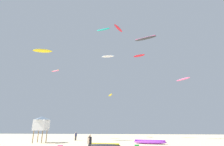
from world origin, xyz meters
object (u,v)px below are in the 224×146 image
kite_aloft_8 (139,56)px  person_midground (76,135)px  kite_aloft_6 (55,71)px  kite_aloft_7 (103,30)px  person_foreground (90,142)px  kite_aloft_4 (183,79)px  kite_aloft_0 (118,28)px  lifeguard_tower (42,123)px  gear_bag (137,146)px  kite_aloft_3 (110,95)px  kite_grounded_near (150,142)px  kite_aloft_2 (108,56)px  kite_grounded_mid (104,145)px  kite_aloft_5 (145,38)px  kite_aloft_1 (42,51)px

kite_aloft_8 → person_midground: bearing=-148.4°
kite_aloft_6 → kite_aloft_7: (11.88, 0.45, 11.33)m
person_foreground → kite_aloft_4: size_ratio=0.51×
person_foreground → kite_aloft_4: kite_aloft_4 is taller
kite_aloft_0 → kite_aloft_4: size_ratio=1.15×
lifeguard_tower → gear_bag: 16.62m
kite_aloft_3 → kite_grounded_near: bearing=-66.4°
kite_grounded_near → kite_aloft_7: kite_aloft_7 is taller
person_foreground → kite_aloft_3: size_ratio=0.48×
person_midground → kite_aloft_2: size_ratio=0.42×
kite_aloft_2 → kite_aloft_6: 14.88m
kite_grounded_near → kite_aloft_8: kite_aloft_8 is taller
kite_grounded_mid → kite_aloft_5: kite_aloft_5 is taller
gear_bag → kite_aloft_0: kite_aloft_0 is taller
kite_aloft_2 → kite_aloft_0: bearing=-69.8°
kite_aloft_0 → kite_aloft_2: (-3.70, 10.06, -2.56)m
kite_grounded_mid → lifeguard_tower: lifeguard_tower is taller
person_foreground → kite_aloft_8: kite_aloft_8 is taller
gear_bag → kite_aloft_2: 31.09m
kite_grounded_near → kite_aloft_1: bearing=168.3°
gear_bag → kite_aloft_8: size_ratio=0.17×
kite_aloft_0 → kite_aloft_2: size_ratio=1.02×
lifeguard_tower → kite_aloft_5: kite_aloft_5 is taller
kite_grounded_near → kite_aloft_4: kite_aloft_4 is taller
person_midground → kite_aloft_7: (4.11, 5.25, 26.36)m
lifeguard_tower → gear_bag: lifeguard_tower is taller
kite_aloft_0 → kite_aloft_8: size_ratio=1.17×
kite_aloft_1 → kite_aloft_8: size_ratio=1.32×
kite_grounded_mid → kite_aloft_3: bearing=94.9°
kite_grounded_mid → kite_aloft_4: bearing=41.8°
kite_aloft_1 → kite_aloft_8: 23.84m
kite_aloft_0 → kite_aloft_1: size_ratio=0.88×
kite_aloft_1 → kite_aloft_4: size_ratio=1.30×
gear_bag → kite_aloft_1: (-19.56, 9.55, 18.36)m
person_midground → lifeguard_tower: 7.53m
kite_aloft_7 → kite_aloft_6: bearing=-177.8°
kite_aloft_4 → kite_aloft_7: (-17.52, 4.21, 15.44)m
person_foreground → lifeguard_tower: size_ratio=0.41×
kite_grounded_mid → kite_aloft_5: size_ratio=1.04×
kite_aloft_2 → kite_aloft_1: bearing=-137.5°
person_midground → kite_aloft_6: size_ratio=0.59×
person_foreground → kite_aloft_0: kite_aloft_0 is taller
lifeguard_tower → person_foreground: bearing=-45.5°
kite_grounded_near → kite_aloft_7: (-9.32, 11.33, 26.99)m
kite_aloft_6 → kite_aloft_8: kite_aloft_8 is taller
person_foreground → kite_aloft_1: size_ratio=0.40×
gear_bag → kite_aloft_3: 26.95m
lifeguard_tower → kite_aloft_7: bearing=53.4°
kite_grounded_mid → kite_aloft_7: (-3.20, 17.03, 27.03)m
kite_aloft_1 → kite_aloft_2: kite_aloft_2 is taller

